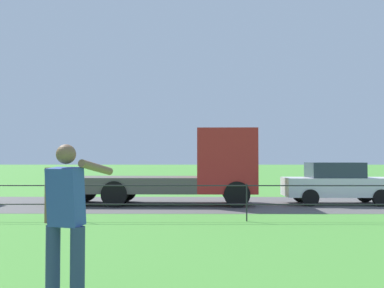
{
  "coord_description": "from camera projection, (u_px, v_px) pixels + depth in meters",
  "views": [
    {
      "loc": [
        0.88,
        1.82,
        1.65
      ],
      "look_at": [
        0.82,
        10.6,
        1.94
      ],
      "focal_mm": 43.38,
      "sensor_mm": 36.0,
      "label": 1
    }
  ],
  "objects": [
    {
      "name": "flatbed_truck_far_left",
      "position": [
        186.0,
        171.0,
        17.02
      ],
      "size": [
        7.34,
        2.53,
        2.75
      ],
      "color": "#B22323",
      "rests_on": "ground"
    },
    {
      "name": "car_white_far_right",
      "position": [
        338.0,
        183.0,
        17.11
      ],
      "size": [
        4.02,
        1.85,
        1.54
      ],
      "color": "silver",
      "rests_on": "ground"
    },
    {
      "name": "street_strip",
      "position": [
        172.0,
        204.0,
        17.2
      ],
      "size": [
        80.0,
        6.33,
        0.01
      ],
      "primitive_type": "cube",
      "color": "#565454",
      "rests_on": "ground"
    },
    {
      "name": "person_thrower",
      "position": [
        66.0,
        219.0,
        5.13
      ],
      "size": [
        0.69,
        0.72,
        1.82
      ],
      "color": "navy",
      "rests_on": "ground"
    },
    {
      "name": "park_fence",
      "position": [
        163.0,
        196.0,
        12.4
      ],
      "size": [
        31.54,
        0.04,
        1.0
      ],
      "color": "#232328",
      "rests_on": "ground"
    }
  ]
}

